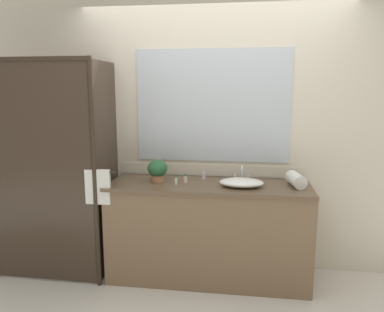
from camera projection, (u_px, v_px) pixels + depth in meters
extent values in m
plane|color=silver|center=(208.00, 277.00, 3.48)|extent=(8.00, 8.00, 0.00)
cube|color=beige|center=(212.00, 135.00, 3.59)|extent=(4.40, 0.05, 2.60)
cube|color=beige|center=(212.00, 170.00, 3.62)|extent=(1.80, 0.01, 0.11)
cube|color=silver|center=(212.00, 106.00, 3.51)|extent=(1.45, 0.01, 1.05)
cube|color=brown|center=(208.00, 233.00, 3.42)|extent=(1.80, 0.56, 0.87)
cube|color=brown|center=(209.00, 186.00, 3.33)|extent=(1.80, 0.58, 0.03)
cylinder|color=#2D2319|center=(95.00, 177.00, 3.17)|extent=(0.04, 0.04, 2.00)
cube|color=#2D2319|center=(31.00, 59.00, 3.07)|extent=(1.00, 0.04, 0.04)
cube|color=#382B21|center=(40.00, 175.00, 3.24)|extent=(0.96, 0.01, 1.96)
cube|color=#382B21|center=(107.00, 169.00, 3.45)|extent=(0.01, 0.57, 1.96)
cylinder|color=#2D2319|center=(97.00, 172.00, 3.17)|extent=(0.32, 0.02, 0.02)
cube|color=white|center=(98.00, 187.00, 3.20)|extent=(0.22, 0.04, 0.30)
ellipsoid|color=white|center=(241.00, 182.00, 3.23)|extent=(0.38, 0.27, 0.07)
cube|color=silver|center=(242.00, 180.00, 3.44)|extent=(0.17, 0.04, 0.02)
cylinder|color=silver|center=(242.00, 173.00, 3.42)|extent=(0.02, 0.02, 0.12)
cylinder|color=silver|center=(242.00, 167.00, 3.36)|extent=(0.02, 0.11, 0.02)
cylinder|color=silver|center=(235.00, 177.00, 3.44)|extent=(0.02, 0.02, 0.04)
cylinder|color=silver|center=(248.00, 177.00, 3.42)|extent=(0.02, 0.02, 0.04)
cylinder|color=#B77A51|center=(158.00, 178.00, 3.41)|extent=(0.12, 0.12, 0.06)
ellipsoid|color=#2A5C36|center=(157.00, 168.00, 3.39)|extent=(0.18, 0.18, 0.15)
cylinder|color=silver|center=(204.00, 175.00, 3.49)|extent=(0.03, 0.03, 0.08)
cylinder|color=#B7B2A8|center=(204.00, 170.00, 3.48)|extent=(0.02, 0.02, 0.02)
cylinder|color=silver|center=(185.00, 179.00, 3.36)|extent=(0.03, 0.03, 0.06)
cylinder|color=#2D6638|center=(185.00, 175.00, 3.35)|extent=(0.03, 0.03, 0.02)
cylinder|color=white|center=(176.00, 181.00, 3.30)|extent=(0.03, 0.03, 0.06)
cylinder|color=#2D6638|center=(176.00, 177.00, 3.29)|extent=(0.02, 0.02, 0.01)
cylinder|color=white|center=(296.00, 180.00, 3.24)|extent=(0.16, 0.27, 0.12)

